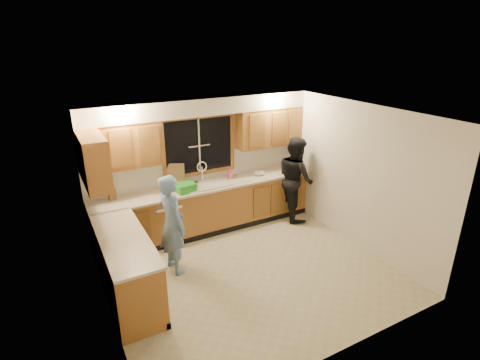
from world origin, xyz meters
name	(u,v)px	position (x,y,z in m)	size (l,w,h in m)	color
floor	(249,272)	(0.00, 0.00, 0.00)	(4.20, 4.20, 0.00)	#BDB391
ceiling	(251,115)	(0.00, 0.00, 2.50)	(4.20, 4.20, 0.00)	white
wall_back	(200,164)	(0.00, 1.90, 1.25)	(4.20, 4.20, 0.00)	white
wall_left	(100,233)	(-2.10, 0.00, 1.25)	(3.80, 3.80, 0.00)	white
wall_right	(356,176)	(2.10, 0.00, 1.25)	(3.80, 3.80, 0.00)	white
base_cabinets_back	(207,209)	(0.00, 1.60, 0.44)	(4.20, 0.60, 0.88)	#A76930
base_cabinets_left	(126,268)	(-1.80, 0.35, 0.44)	(0.60, 1.90, 0.88)	#A76930
countertop_back	(207,186)	(0.00, 1.58, 0.90)	(4.20, 0.63, 0.04)	beige
countertop_left	(124,239)	(-1.79, 0.35, 0.90)	(0.63, 1.90, 0.04)	beige
upper_cabinets_left	(121,146)	(-1.43, 1.73, 1.83)	(1.35, 0.33, 0.75)	#A76930
upper_cabinets_right	(269,127)	(1.43, 1.73, 1.83)	(1.35, 0.33, 0.75)	#A76930
upper_cabinets_return	(94,161)	(-1.94, 1.12, 1.83)	(0.33, 0.90, 0.75)	#A76930
soffit	(201,106)	(0.00, 1.72, 2.35)	(4.20, 0.35, 0.30)	silver
window_frame	(199,146)	(0.00, 1.89, 1.60)	(1.44, 0.03, 1.14)	black
sink	(207,188)	(0.00, 1.60, 0.86)	(0.86, 0.52, 0.57)	silver
dishwasher	(164,220)	(-0.85, 1.59, 0.41)	(0.60, 0.56, 0.82)	white
stove	(136,290)	(-1.80, -0.22, 0.45)	(0.58, 0.75, 0.90)	white
man	(172,224)	(-1.00, 0.63, 0.80)	(0.59, 0.38, 1.61)	#6E94CF
woman	(295,178)	(1.77, 1.26, 0.84)	(0.82, 0.64, 1.69)	black
knife_block	(112,194)	(-1.66, 1.76, 1.02)	(0.11, 0.09, 0.20)	brown
cutting_board	(176,175)	(-0.51, 1.82, 1.13)	(0.32, 0.02, 0.43)	tan
dish_crate	(185,187)	(-0.45, 1.50, 1.00)	(0.33, 0.30, 0.15)	green
soap_bottle	(230,173)	(0.55, 1.72, 1.02)	(0.09, 0.09, 0.19)	pink
bowl	(259,174)	(1.14, 1.60, 0.95)	(0.23, 0.23, 0.06)	silver
can_left	(194,188)	(-0.32, 1.42, 0.98)	(0.07, 0.07, 0.12)	#B5AA8B
can_right	(196,185)	(-0.23, 1.52, 0.99)	(0.07, 0.07, 0.13)	#B5AA8B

